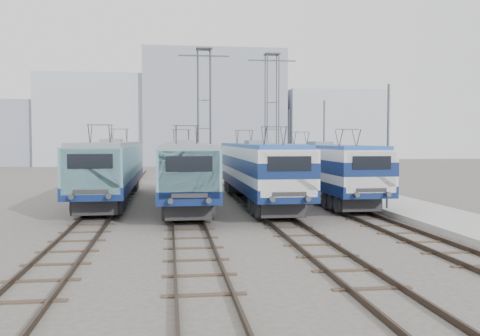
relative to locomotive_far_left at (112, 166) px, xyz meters
name	(u,v)px	position (x,y,z in m)	size (l,w,h in m)	color
ground	(234,222)	(6.75, -9.12, -2.34)	(160.00, 160.00, 0.00)	#514C47
platform	(373,198)	(16.95, -1.12, -2.19)	(4.00, 70.00, 0.30)	#9E9E99
locomotive_far_left	(112,166)	(0.00, 0.00, 0.00)	(2.99, 18.88, 3.55)	#0D1C4B
locomotive_center_left	(184,168)	(4.50, -2.33, -0.04)	(2.93, 18.54, 3.49)	#0D1C4B
locomotive_center_right	(257,167)	(9.00, -2.17, 0.00)	(2.91, 18.41, 3.46)	#0D1C4B
locomotive_far_right	(321,166)	(13.50, -0.72, -0.04)	(2.85, 18.04, 3.39)	#0D1C4B
catenary_tower_west	(204,110)	(6.75, 12.88, 4.30)	(4.50, 1.20, 12.00)	#3F4247
catenary_tower_east	(272,112)	(13.25, 14.88, 4.30)	(4.50, 1.20, 12.00)	#3F4247
mast_front	(388,149)	(15.35, -7.12, 1.16)	(0.12, 0.12, 7.00)	#3F4247
mast_mid	(324,146)	(15.35, 4.88, 1.16)	(0.12, 0.12, 7.00)	#3F4247
mast_rear	(289,145)	(15.35, 16.88, 1.16)	(0.12, 0.12, 7.00)	#3F4247
building_west	(100,121)	(-7.25, 52.88, 4.66)	(18.00, 12.00, 14.00)	#A4ACB7
building_center	(213,109)	(10.75, 52.88, 6.66)	(22.00, 14.00, 18.00)	gray
building_east	(331,128)	(30.75, 52.88, 3.66)	(16.00, 12.00, 12.00)	#A4ACB7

